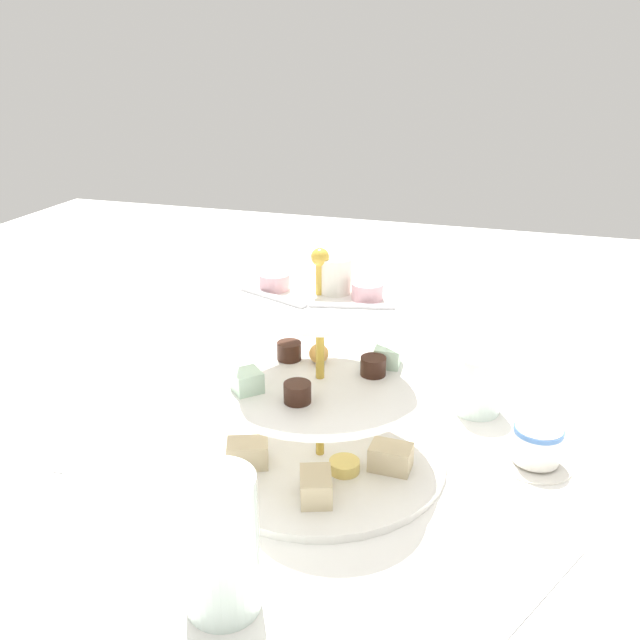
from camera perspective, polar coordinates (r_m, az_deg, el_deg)
The scene contains 8 objects.
ground_plane at distance 0.85m, azimuth 0.00°, elevation -11.58°, with size 2.40×2.40×0.00m, color white.
tiered_serving_stand at distance 0.81m, azimuth 0.04°, elevation -6.73°, with size 0.30×0.30×0.27m.
water_glass_tall_right at distance 0.63m, azimuth -8.29°, elevation -17.97°, with size 0.07×0.07×0.14m, color silver.
water_glass_short_left at distance 0.96m, azimuth 13.02°, elevation -5.17°, with size 0.06×0.06×0.08m, color silver.
teacup_with_saucer at distance 0.87m, azimuth 17.59°, elevation -9.99°, with size 0.09×0.09×0.05m.
butter_knife_left at distance 0.95m, azimuth -18.25°, elevation -9.05°, with size 0.17×0.01×0.00m, color silver.
butter_knife_right at distance 0.71m, azimuth 17.65°, elevation -20.83°, with size 0.17×0.01×0.00m, color silver.
water_glass_mid_back at distance 1.03m, azimuth 0.72°, elevation -2.65°, with size 0.06×0.06×0.09m, color silver.
Camera 1 is at (0.21, -0.68, 0.47)m, focal length 38.47 mm.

